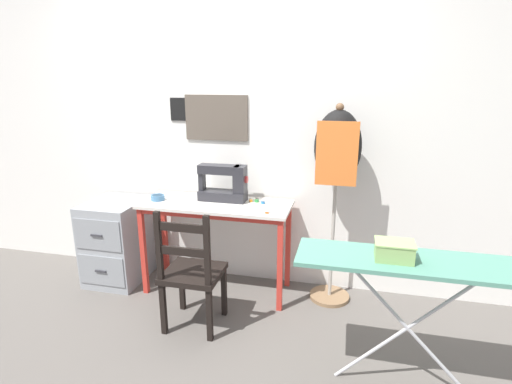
% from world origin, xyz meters
% --- Properties ---
extents(ground_plane, '(14.00, 14.00, 0.00)m').
position_xyz_m(ground_plane, '(0.00, 0.00, 0.00)').
color(ground_plane, '#5B5651').
extents(wall_back, '(10.00, 0.07, 2.55)m').
position_xyz_m(wall_back, '(-0.00, 0.54, 1.28)').
color(wall_back, silver).
rests_on(wall_back, ground_plane).
extents(sewing_table, '(1.21, 0.47, 0.77)m').
position_xyz_m(sewing_table, '(0.00, 0.22, 0.67)').
color(sewing_table, silver).
rests_on(sewing_table, ground_plane).
extents(sewing_machine, '(0.40, 0.15, 0.32)m').
position_xyz_m(sewing_machine, '(0.06, 0.32, 0.91)').
color(sewing_machine, '#28282D').
rests_on(sewing_machine, sewing_table).
extents(fabric_bowl, '(0.11, 0.11, 0.04)m').
position_xyz_m(fabric_bowl, '(-0.49, 0.20, 0.79)').
color(fabric_bowl, teal).
rests_on(fabric_bowl, sewing_table).
extents(scissors, '(0.14, 0.11, 0.01)m').
position_xyz_m(scissors, '(0.48, 0.10, 0.77)').
color(scissors, silver).
rests_on(scissors, sewing_table).
extents(thread_spool_near_machine, '(0.03, 0.03, 0.03)m').
position_xyz_m(thread_spool_near_machine, '(0.27, 0.32, 0.79)').
color(thread_spool_near_machine, orange).
rests_on(thread_spool_near_machine, sewing_table).
extents(thread_spool_mid_table, '(0.04, 0.04, 0.03)m').
position_xyz_m(thread_spool_mid_table, '(0.32, 0.33, 0.79)').
color(thread_spool_mid_table, green).
rests_on(thread_spool_mid_table, sewing_table).
extents(thread_spool_far_edge, '(0.04, 0.04, 0.03)m').
position_xyz_m(thread_spool_far_edge, '(0.38, 0.29, 0.79)').
color(thread_spool_far_edge, '#2875C1').
rests_on(thread_spool_far_edge, sewing_table).
extents(wooden_chair, '(0.40, 0.38, 0.91)m').
position_xyz_m(wooden_chair, '(0.00, -0.31, 0.42)').
color(wooden_chair, black).
rests_on(wooden_chair, ground_plane).
extents(filing_cabinet, '(0.45, 0.54, 0.72)m').
position_xyz_m(filing_cabinet, '(-0.92, 0.21, 0.36)').
color(filing_cabinet, '#93999E').
rests_on(filing_cabinet, ground_plane).
extents(dress_form, '(0.35, 0.32, 1.57)m').
position_xyz_m(dress_form, '(0.94, 0.30, 1.17)').
color(dress_form, '#846647').
rests_on(dress_form, ground_plane).
extents(ironing_board, '(1.26, 0.35, 0.81)m').
position_xyz_m(ironing_board, '(1.40, -0.59, 0.76)').
color(ironing_board, '#518E7A').
rests_on(ironing_board, ground_plane).
extents(storage_box, '(0.20, 0.15, 0.10)m').
position_xyz_m(storage_box, '(1.29, -0.60, 0.86)').
color(storage_box, '#8EB266').
rests_on(storage_box, ironing_board).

